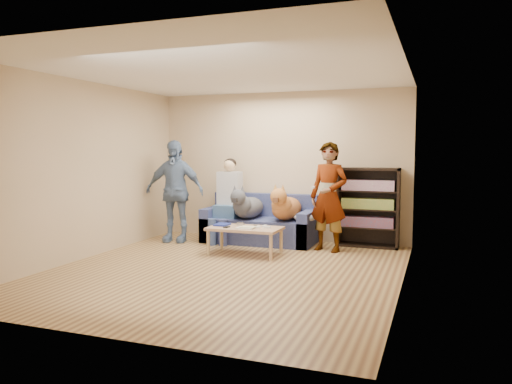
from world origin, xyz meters
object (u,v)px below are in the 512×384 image
at_px(sofa, 260,226).
at_px(dog_gray, 247,206).
at_px(notebook_blue, 222,225).
at_px(bookshelf, 368,206).
at_px(person_standing_right, 329,197).
at_px(camera_silver, 241,224).
at_px(person_seated, 227,197).
at_px(coffee_table, 245,230).
at_px(dog_tan, 285,207).
at_px(person_standing_left, 174,191).

distance_m(sofa, dog_gray, 0.45).
relative_size(notebook_blue, bookshelf, 0.20).
bearing_deg(bookshelf, person_standing_right, -132.85).
relative_size(sofa, bookshelf, 1.46).
distance_m(person_standing_right, camera_silver, 1.45).
distance_m(notebook_blue, person_seated, 0.98).
distance_m(sofa, coffee_table, 1.06).
height_order(sofa, dog_tan, dog_tan).
relative_size(camera_silver, person_seated, 0.07).
bearing_deg(sofa, person_standing_left, -162.06).
relative_size(person_standing_left, dog_gray, 1.41).
bearing_deg(camera_silver, person_seated, 125.29).
height_order(sofa, person_seated, person_seated).
xyz_separation_m(notebook_blue, person_seated, (-0.29, 0.87, 0.34)).
relative_size(notebook_blue, camera_silver, 2.36).
height_order(person_standing_right, notebook_blue, person_standing_right).
height_order(sofa, coffee_table, sofa).
bearing_deg(dog_tan, camera_silver, -122.50).
bearing_deg(sofa, dog_tan, -17.59).
bearing_deg(dog_tan, dog_gray, -175.75).
relative_size(sofa, person_seated, 1.29).
bearing_deg(person_standing_right, coffee_table, -131.68).
distance_m(person_standing_left, bookshelf, 3.30).
bearing_deg(sofa, person_standing_right, -15.25).
height_order(dog_tan, coffee_table, dog_tan).
xyz_separation_m(notebook_blue, camera_silver, (0.28, 0.07, 0.01)).
bearing_deg(dog_gray, dog_tan, 4.25).
relative_size(person_standing_right, notebook_blue, 6.61).
xyz_separation_m(person_standing_right, dog_gray, (-1.43, 0.14, -0.22)).
bearing_deg(dog_gray, bookshelf, 12.60).
bearing_deg(person_seated, sofa, 12.73).
distance_m(dog_gray, dog_tan, 0.67).
height_order(sofa, bookshelf, bookshelf).
bearing_deg(person_seated, person_standing_right, -6.81).
distance_m(sofa, bookshelf, 1.86).
bearing_deg(person_standing_right, camera_silver, -138.52).
bearing_deg(person_standing_left, dog_tan, 0.93).
height_order(person_standing_left, dog_gray, person_standing_left).
height_order(sofa, dog_gray, dog_gray).
bearing_deg(dog_gray, camera_silver, -76.43).
bearing_deg(notebook_blue, coffee_table, -7.13).
xyz_separation_m(notebook_blue, sofa, (0.28, 1.00, -0.15)).
relative_size(person_standing_right, person_seated, 1.17).
bearing_deg(sofa, bookshelf, 7.40).
bearing_deg(person_seated, camera_silver, -54.71).
xyz_separation_m(camera_silver, sofa, (-0.00, 0.93, -0.16)).
bearing_deg(camera_silver, person_standing_right, 24.78).
bearing_deg(person_seated, person_standing_left, -158.81).
height_order(person_seated, dog_tan, person_seated).
distance_m(person_standing_right, bookshelf, 0.81).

